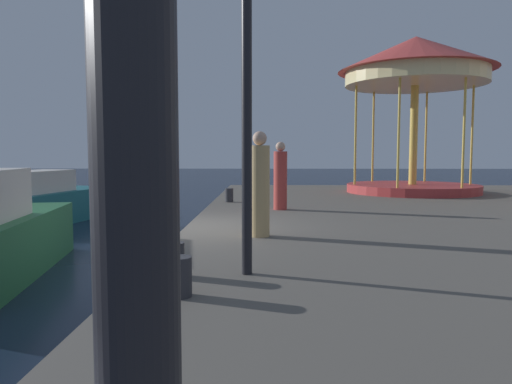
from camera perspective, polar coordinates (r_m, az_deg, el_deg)
name	(u,v)px	position (r m, az deg, el deg)	size (l,w,h in m)	color
ground_plane	(186,267)	(9.54, -8.35, -8.85)	(120.00, 120.00, 0.00)	black
motorboat_teal	(47,203)	(16.52, -23.81, -1.17)	(2.64, 5.29, 1.69)	#19606B
carousel	(415,76)	(18.33, 18.58, 13.06)	(5.48, 5.48, 5.56)	#B23333
lamp_post_mid_promenade	(247,11)	(5.74, -1.14, 20.88)	(0.36, 0.36, 4.44)	black
bollard_south	(229,195)	(13.91, -3.24, -0.38)	(0.24, 0.24, 0.40)	#2D2D33
bollard_center	(174,260)	(5.60, -9.81, -8.01)	(0.24, 0.24, 0.40)	#2D2D33
bollard_north	(180,277)	(4.84, -9.14, -10.01)	(0.24, 0.24, 0.40)	#2D2D33
person_far_corner	(260,188)	(8.08, 0.45, 0.54)	(0.34, 0.34, 1.79)	tan
person_mid_promenade	(280,178)	(11.99, 2.94, 1.69)	(0.34, 0.34, 1.71)	#B23833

